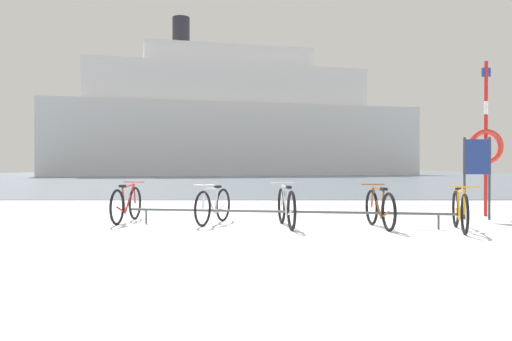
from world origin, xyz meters
name	(u,v)px	position (x,y,z in m)	size (l,w,h in m)	color
ground	(249,176)	(0.00, 53.90, -0.04)	(80.00, 132.00, 0.08)	white
bike_rack	(284,212)	(1.20, 2.75, 0.27)	(6.14, 1.10, 0.31)	#4C5156
bicycle_0	(125,204)	(-2.01, 3.44, 0.37)	(0.46, 1.72, 0.82)	black
bicycle_1	(212,206)	(-0.21, 3.14, 0.36)	(0.66, 1.57, 0.80)	black
bicycle_2	(285,207)	(1.21, 2.67, 0.38)	(0.46, 1.79, 0.83)	black
bicycle_3	(378,208)	(2.94, 2.49, 0.36)	(0.46, 1.66, 0.81)	black
bicycle_4	(458,210)	(4.26, 2.09, 0.37)	(0.58, 1.72, 0.81)	black
info_sign	(475,164)	(5.37, 3.91, 1.19)	(0.54, 0.18, 1.77)	#33383D
rescue_post	(484,143)	(5.90, 4.63, 1.67)	(0.81, 0.12, 3.54)	red
ferry_ship	(231,123)	(-2.36, 55.86, 6.50)	(46.43, 21.97, 19.37)	silver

